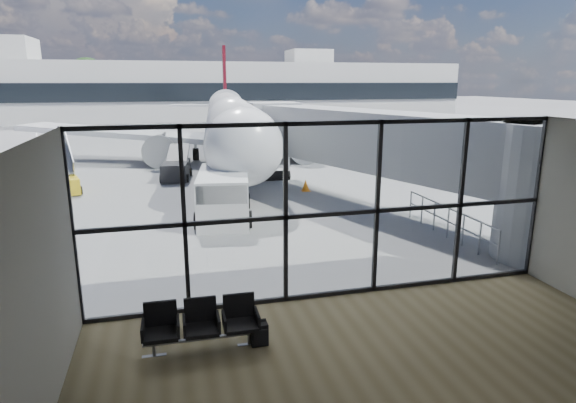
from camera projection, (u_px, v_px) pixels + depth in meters
name	position (u px, v px, depth m)	size (l,w,h in m)	color
ground	(203.00, 135.00, 50.06)	(220.00, 220.00, 0.00)	slate
lounge_shell	(438.00, 267.00, 7.32)	(12.02, 8.01, 4.51)	brown
glass_curtain_wall	(332.00, 212.00, 11.93)	(12.10, 0.12, 4.50)	white
jet_bridge	(388.00, 148.00, 19.63)	(8.00, 16.50, 4.33)	#949699
apron_railing	(448.00, 218.00, 16.94)	(0.06, 5.46, 1.11)	gray
far_terminal	(185.00, 90.00, 69.54)	(80.00, 12.20, 11.00)	silver
tree_3	(4.00, 87.00, 72.49)	(4.95, 4.95, 7.12)	#382619
tree_4	(46.00, 82.00, 73.78)	(5.61, 5.61, 8.07)	#382619
tree_5	(88.00, 78.00, 75.08)	(6.27, 6.27, 9.03)	#382619
seating_row	(201.00, 322.00, 9.92)	(2.36, 0.70, 1.05)	gray
backpack	(259.00, 334.00, 10.07)	(0.36, 0.32, 0.53)	black
airliner	(231.00, 121.00, 34.43)	(29.19, 33.91, 8.74)	silver
service_van	(224.00, 195.00, 19.17)	(2.65, 4.63, 1.91)	silver
belt_loader	(176.00, 169.00, 27.23)	(1.89, 3.95, 1.75)	black
mobile_stairs	(60.00, 182.00, 23.99)	(2.35, 3.50, 2.26)	gold
traffic_cone_a	(214.00, 199.00, 21.46)	(0.46, 0.46, 0.65)	orange
traffic_cone_b	(213.00, 194.00, 22.51)	(0.41, 0.41, 0.59)	orange
traffic_cone_c	(306.00, 185.00, 24.33)	(0.42, 0.42, 0.60)	orange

